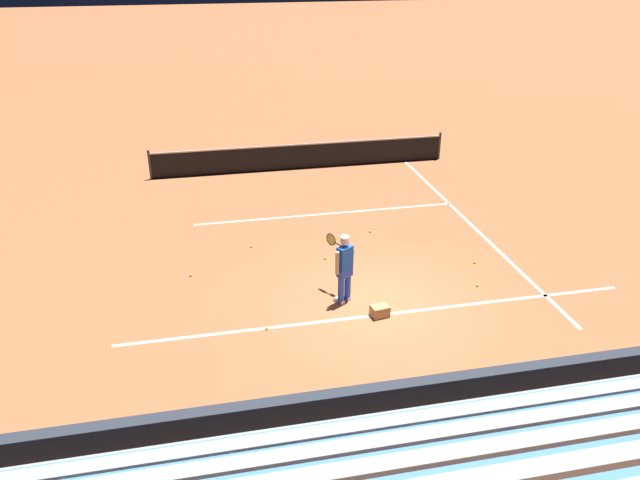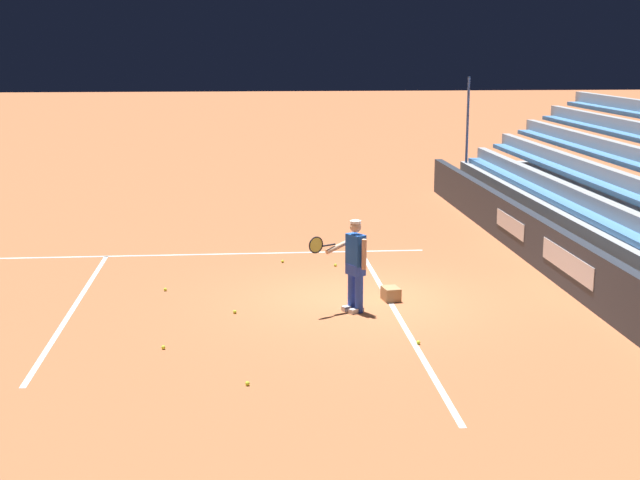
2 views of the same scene
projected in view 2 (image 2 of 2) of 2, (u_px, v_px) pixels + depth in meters
ground_plane at (363, 300)px, 17.28m from camera, size 160.00×160.00×0.00m
court_baseline_white at (388, 299)px, 17.32m from camera, size 12.00×0.10×0.01m
court_sideline_white at (171, 255)px, 20.94m from camera, size 0.10×12.00×0.01m
court_service_line_white at (74, 307)px, 16.81m from camera, size 8.22×0.10×0.01m
back_wall_sponsor_board at (577, 268)px, 17.52m from camera, size 25.51×0.25×1.10m
tennis_player at (354, 265)px, 16.34m from camera, size 0.55×1.07×1.71m
ball_box_cardboard at (391, 294)px, 17.21m from camera, size 0.44×0.36×0.26m
tennis_ball_stray_back at (235, 312)px, 16.38m from camera, size 0.07×0.07×0.07m
tennis_ball_far_left at (283, 261)px, 20.21m from camera, size 0.07×0.07×0.07m
tennis_ball_on_baseline at (165, 289)px, 17.88m from camera, size 0.07×0.07×0.07m
tennis_ball_toward_net at (163, 347)px, 14.45m from camera, size 0.07×0.07×0.07m
tennis_ball_far_right at (418, 342)px, 14.69m from camera, size 0.07×0.07×0.07m
tennis_ball_midcourt at (247, 383)px, 12.91m from camera, size 0.07×0.07×0.07m
tennis_ball_by_box at (335, 265)px, 19.86m from camera, size 0.07×0.07×0.07m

